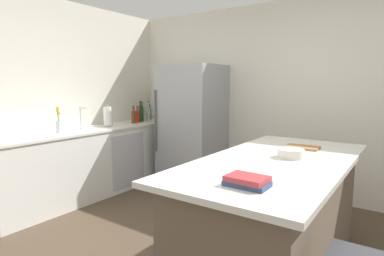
{
  "coord_description": "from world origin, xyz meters",
  "views": [
    {
      "loc": [
        1.46,
        -2.04,
        1.51
      ],
      "look_at": [
        -0.65,
        0.99,
        1.0
      ],
      "focal_mm": 29.86,
      "sensor_mm": 36.0,
      "label": 1
    }
  ],
  "objects_px": {
    "refrigerator": "(192,126)",
    "syrup_bottle": "(134,116)",
    "whiskey_bottle": "(158,114)",
    "wine_bottle": "(141,113)",
    "hot_sauce_bottle": "(137,116)",
    "cutting_board": "(302,147)",
    "mixing_bowl": "(291,153)",
    "vinegar_bottle": "(150,114)",
    "sink_faucet": "(81,117)",
    "kitchen_island": "(275,214)",
    "flower_vase": "(59,124)",
    "cookbook_stack": "(247,181)",
    "gin_bottle": "(148,113)",
    "paper_towel_roll": "(108,117)",
    "olive_oil_bottle": "(143,114)"
  },
  "relations": [
    {
      "from": "paper_towel_roll",
      "to": "wine_bottle",
      "type": "height_order",
      "value": "wine_bottle"
    },
    {
      "from": "whiskey_bottle",
      "to": "wine_bottle",
      "type": "xyz_separation_m",
      "value": [
        -0.04,
        -0.38,
        0.03
      ]
    },
    {
      "from": "sink_faucet",
      "to": "vinegar_bottle",
      "type": "xyz_separation_m",
      "value": [
        -0.01,
        1.34,
        -0.05
      ]
    },
    {
      "from": "sink_faucet",
      "to": "cutting_board",
      "type": "relative_size",
      "value": 0.98
    },
    {
      "from": "kitchen_island",
      "to": "refrigerator",
      "type": "height_order",
      "value": "refrigerator"
    },
    {
      "from": "flower_vase",
      "to": "sink_faucet",
      "type": "bearing_deg",
      "value": 95.78
    },
    {
      "from": "kitchen_island",
      "to": "paper_towel_roll",
      "type": "relative_size",
      "value": 6.92
    },
    {
      "from": "refrigerator",
      "to": "syrup_bottle",
      "type": "relative_size",
      "value": 6.76
    },
    {
      "from": "kitchen_island",
      "to": "syrup_bottle",
      "type": "height_order",
      "value": "syrup_bottle"
    },
    {
      "from": "refrigerator",
      "to": "cutting_board",
      "type": "height_order",
      "value": "refrigerator"
    },
    {
      "from": "wine_bottle",
      "to": "cutting_board",
      "type": "relative_size",
      "value": 1.08
    },
    {
      "from": "syrup_bottle",
      "to": "cutting_board",
      "type": "distance_m",
      "value": 2.73
    },
    {
      "from": "sink_faucet",
      "to": "cutting_board",
      "type": "bearing_deg",
      "value": 7.54
    },
    {
      "from": "whiskey_bottle",
      "to": "gin_bottle",
      "type": "height_order",
      "value": "gin_bottle"
    },
    {
      "from": "mixing_bowl",
      "to": "hot_sauce_bottle",
      "type": "bearing_deg",
      "value": 159.25
    },
    {
      "from": "paper_towel_roll",
      "to": "kitchen_island",
      "type": "bearing_deg",
      "value": -12.37
    },
    {
      "from": "vinegar_bottle",
      "to": "cutting_board",
      "type": "bearing_deg",
      "value": -19.16
    },
    {
      "from": "paper_towel_roll",
      "to": "olive_oil_bottle",
      "type": "height_order",
      "value": "paper_towel_roll"
    },
    {
      "from": "olive_oil_bottle",
      "to": "cutting_board",
      "type": "distance_m",
      "value": 2.88
    },
    {
      "from": "flower_vase",
      "to": "mixing_bowl",
      "type": "bearing_deg",
      "value": 5.68
    },
    {
      "from": "wine_bottle",
      "to": "cookbook_stack",
      "type": "distance_m",
      "value": 3.43
    },
    {
      "from": "refrigerator",
      "to": "mixing_bowl",
      "type": "bearing_deg",
      "value": -35.13
    },
    {
      "from": "wine_bottle",
      "to": "syrup_bottle",
      "type": "xyz_separation_m",
      "value": [
        0.03,
        -0.19,
        -0.03
      ]
    },
    {
      "from": "flower_vase",
      "to": "cookbook_stack",
      "type": "distance_m",
      "value": 2.87
    },
    {
      "from": "gin_bottle",
      "to": "syrup_bottle",
      "type": "xyz_separation_m",
      "value": [
        0.04,
        -0.38,
        -0.02
      ]
    },
    {
      "from": "vinegar_bottle",
      "to": "cutting_board",
      "type": "height_order",
      "value": "vinegar_bottle"
    },
    {
      "from": "paper_towel_roll",
      "to": "gin_bottle",
      "type": "xyz_separation_m",
      "value": [
        0.0,
        0.85,
        -0.01
      ]
    },
    {
      "from": "vinegar_bottle",
      "to": "flower_vase",
      "type": "bearing_deg",
      "value": -88.47
    },
    {
      "from": "hot_sauce_bottle",
      "to": "wine_bottle",
      "type": "bearing_deg",
      "value": 101.79
    },
    {
      "from": "paper_towel_roll",
      "to": "whiskey_bottle",
      "type": "relative_size",
      "value": 1.16
    },
    {
      "from": "flower_vase",
      "to": "whiskey_bottle",
      "type": "bearing_deg",
      "value": 87.85
    },
    {
      "from": "kitchen_island",
      "to": "cookbook_stack",
      "type": "relative_size",
      "value": 8.57
    },
    {
      "from": "hot_sauce_bottle",
      "to": "refrigerator",
      "type": "bearing_deg",
      "value": 20.03
    },
    {
      "from": "olive_oil_bottle",
      "to": "mixing_bowl",
      "type": "bearing_deg",
      "value": -23.63
    },
    {
      "from": "whiskey_bottle",
      "to": "sink_faucet",
      "type": "bearing_deg",
      "value": -94.13
    },
    {
      "from": "olive_oil_bottle",
      "to": "hot_sauce_bottle",
      "type": "bearing_deg",
      "value": -69.62
    },
    {
      "from": "vinegar_bottle",
      "to": "sink_faucet",
      "type": "bearing_deg",
      "value": -89.6
    },
    {
      "from": "paper_towel_roll",
      "to": "vinegar_bottle",
      "type": "height_order",
      "value": "paper_towel_roll"
    },
    {
      "from": "wine_bottle",
      "to": "cookbook_stack",
      "type": "xyz_separation_m",
      "value": [
        2.78,
        -2.0,
        -0.1
      ]
    },
    {
      "from": "kitchen_island",
      "to": "wine_bottle",
      "type": "height_order",
      "value": "wine_bottle"
    },
    {
      "from": "wine_bottle",
      "to": "syrup_bottle",
      "type": "relative_size",
      "value": 1.25
    },
    {
      "from": "refrigerator",
      "to": "vinegar_bottle",
      "type": "height_order",
      "value": "refrigerator"
    },
    {
      "from": "sink_faucet",
      "to": "kitchen_island",
      "type": "bearing_deg",
      "value": -4.06
    },
    {
      "from": "gin_bottle",
      "to": "syrup_bottle",
      "type": "bearing_deg",
      "value": -83.5
    },
    {
      "from": "mixing_bowl",
      "to": "kitchen_island",
      "type": "bearing_deg",
      "value": -123.0
    },
    {
      "from": "gin_bottle",
      "to": "cookbook_stack",
      "type": "bearing_deg",
      "value": -38.19
    },
    {
      "from": "vinegar_bottle",
      "to": "olive_oil_bottle",
      "type": "height_order",
      "value": "olive_oil_bottle"
    },
    {
      "from": "whiskey_bottle",
      "to": "mixing_bowl",
      "type": "bearing_deg",
      "value": -29.07
    },
    {
      "from": "kitchen_island",
      "to": "olive_oil_bottle",
      "type": "height_order",
      "value": "olive_oil_bottle"
    },
    {
      "from": "refrigerator",
      "to": "flower_vase",
      "type": "relative_size",
      "value": 5.59
    }
  ]
}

